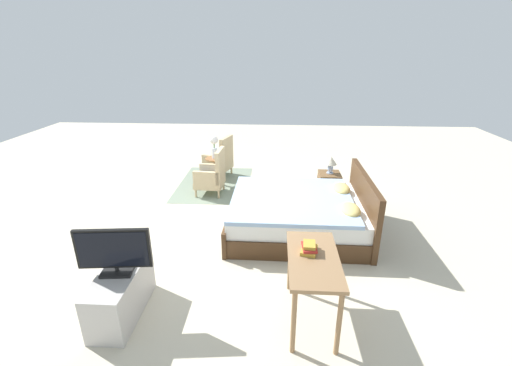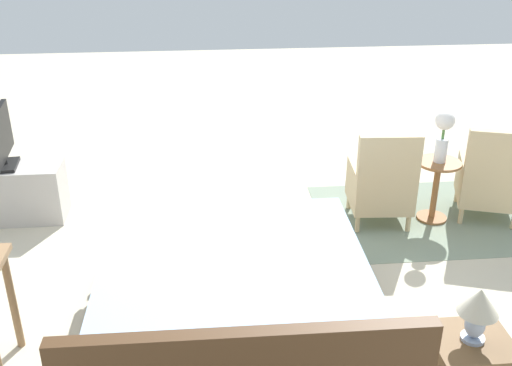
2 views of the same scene
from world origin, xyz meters
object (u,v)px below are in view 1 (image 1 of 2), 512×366
(side_table, at_px, (215,168))
(tv_flatscreen, at_px, (114,251))
(nightstand, at_px, (329,186))
(tv_stand, at_px, (121,293))
(armchair_by_window_left, at_px, (220,160))
(vanity_desk, at_px, (313,267))
(flower_vase, at_px, (214,145))
(table_lamp, at_px, (331,162))
(bed, at_px, (299,214))
(armchair_by_window_right, at_px, (212,176))
(book_stack, at_px, (309,248))

(side_table, relative_size, tv_flatscreen, 0.77)
(nightstand, xyz_separation_m, tv_stand, (3.22, -2.69, -0.01))
(armchair_by_window_left, height_order, vanity_desk, armchair_by_window_left)
(nightstand, bearing_deg, armchair_by_window_left, -117.47)
(flower_vase, bearing_deg, armchair_by_window_left, 176.94)
(table_lamp, bearing_deg, nightstand, -90.00)
(bed, bearing_deg, tv_stand, -46.24)
(bed, height_order, tv_flatscreen, tv_flatscreen)
(bed, height_order, vanity_desk, bed)
(tv_flatscreen, height_order, vanity_desk, tv_flatscreen)
(bed, distance_m, tv_flatscreen, 2.88)
(armchair_by_window_left, xyz_separation_m, tv_flatscreen, (4.41, -0.40, 0.42))
(armchair_by_window_right, distance_m, table_lamp, 2.32)
(bed, xyz_separation_m, tv_flatscreen, (1.97, -2.05, 0.50))
(armchair_by_window_left, relative_size, flower_vase, 1.93)
(bed, height_order, side_table, bed)
(armchair_by_window_left, distance_m, vanity_desk, 4.67)
(vanity_desk, bearing_deg, nightstand, 168.69)
(armchair_by_window_right, height_order, nightstand, armchair_by_window_right)
(tv_flatscreen, bearing_deg, nightstand, 140.14)
(armchair_by_window_left, bearing_deg, side_table, -3.06)
(flower_vase, relative_size, tv_stand, 0.50)
(tv_flatscreen, distance_m, vanity_desk, 2.06)
(armchair_by_window_right, distance_m, book_stack, 3.64)
(armchair_by_window_left, bearing_deg, table_lamp, 62.54)
(table_lamp, relative_size, tv_stand, 0.34)
(tv_stand, distance_m, vanity_desk, 2.09)
(side_table, height_order, book_stack, book_stack)
(flower_vase, distance_m, book_stack, 4.10)
(tv_stand, bearing_deg, armchair_by_window_right, 173.16)
(bed, relative_size, nightstand, 3.93)
(armchair_by_window_right, relative_size, side_table, 1.57)
(flower_vase, bearing_deg, book_stack, 23.55)
(tv_stand, distance_m, tv_flatscreen, 0.54)
(side_table, bearing_deg, table_lamp, 73.42)
(armchair_by_window_left, bearing_deg, flower_vase, -3.06)
(table_lamp, distance_m, book_stack, 3.14)
(bed, distance_m, nightstand, 1.41)
(flower_vase, xyz_separation_m, nightstand, (0.69, 2.31, -0.61))
(armchair_by_window_right, xyz_separation_m, side_table, (-0.52, -0.03, -0.01))
(armchair_by_window_right, distance_m, side_table, 0.52)
(armchair_by_window_right, relative_size, flower_vase, 1.93)
(armchair_by_window_left, bearing_deg, nightstand, 62.53)
(armchair_by_window_right, xyz_separation_m, tv_stand, (3.39, -0.41, -0.12))
(armchair_by_window_right, xyz_separation_m, tv_flatscreen, (3.39, -0.41, 0.42))
(bed, xyz_separation_m, vanity_desk, (1.91, 0.01, 0.36))
(bed, bearing_deg, tv_flatscreen, -46.20)
(table_lamp, distance_m, tv_flatscreen, 4.20)
(nightstand, height_order, book_stack, book_stack)
(side_table, height_order, nightstand, side_table)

